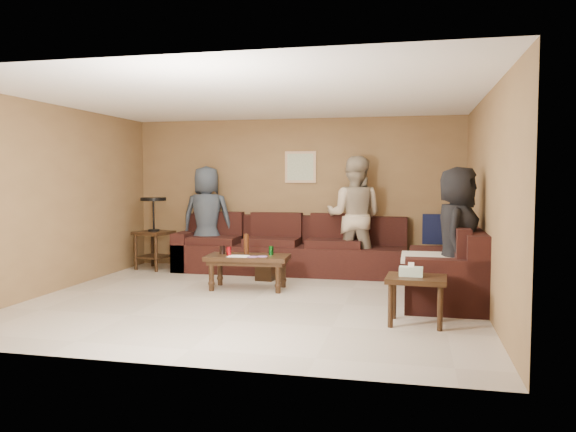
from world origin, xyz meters
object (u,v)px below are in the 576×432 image
object	(u,v)px
person_left	(207,218)
person_middle	(354,216)
end_table_left	(154,232)
side_table_right	(416,283)
waste_bin	(266,270)
sectional_sofa	(335,259)
person_right	(457,237)
coffee_table	(248,260)

from	to	relation	value
person_left	person_middle	size ratio (longest dim) A/B	0.92
end_table_left	side_table_right	size ratio (longest dim) A/B	1.84
waste_bin	person_middle	xyz separation A→B (m)	(1.24, 0.71, 0.77)
end_table_left	sectional_sofa	bearing A→B (deg)	-7.54
person_right	person_middle	bearing A→B (deg)	49.38
side_table_right	end_table_left	bearing A→B (deg)	147.77
coffee_table	person_right	world-z (taller)	person_right
coffee_table	waste_bin	bearing A→B (deg)	84.06
person_left	end_table_left	bearing A→B (deg)	4.52
side_table_right	waste_bin	size ratio (longest dim) A/B	2.10
person_middle	person_left	bearing A→B (deg)	5.58
person_left	waste_bin	bearing A→B (deg)	143.09
person_right	side_table_right	bearing A→B (deg)	165.82
end_table_left	person_left	bearing A→B (deg)	10.09
waste_bin	person_middle	world-z (taller)	person_middle
person_middle	person_right	distance (m)	2.30
coffee_table	side_table_right	xyz separation A→B (m)	(2.24, -1.40, 0.04)
end_table_left	person_left	world-z (taller)	person_left
coffee_table	waste_bin	world-z (taller)	coffee_table
end_table_left	person_right	xyz separation A→B (m)	(4.73, -1.68, 0.20)
coffee_table	waste_bin	distance (m)	0.75
side_table_right	person_middle	distance (m)	3.00
end_table_left	person_middle	xyz separation A→B (m)	(3.32, 0.14, 0.30)
sectional_sofa	waste_bin	world-z (taller)	sectional_sofa
sectional_sofa	person_right	xyz separation A→B (m)	(1.63, -1.27, 0.50)
side_table_right	person_middle	bearing A→B (deg)	108.22
coffee_table	end_table_left	bearing A→B (deg)	147.53
coffee_table	person_right	size ratio (longest dim) A/B	0.69
end_table_left	person_middle	distance (m)	3.34
coffee_table	person_right	xyz separation A→B (m)	(2.72, -0.40, 0.43)
end_table_left	waste_bin	world-z (taller)	end_table_left
end_table_left	person_middle	size ratio (longest dim) A/B	0.64
side_table_right	waste_bin	xyz separation A→B (m)	(-2.16, 2.10, -0.28)
sectional_sofa	person_middle	distance (m)	0.84
end_table_left	side_table_right	distance (m)	5.02
end_table_left	side_table_right	world-z (taller)	end_table_left
coffee_table	side_table_right	size ratio (longest dim) A/B	1.76
end_table_left	person_right	world-z (taller)	person_right
waste_bin	person_right	size ratio (longest dim) A/B	0.19
coffee_table	side_table_right	distance (m)	2.64
person_left	person_right	xyz separation A→B (m)	(3.85, -1.84, -0.03)
sectional_sofa	person_left	bearing A→B (deg)	165.65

